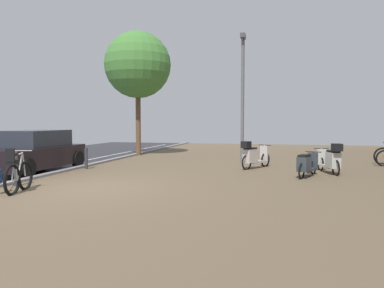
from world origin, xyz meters
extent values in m
cube|color=brown|center=(4.80, 0.00, -0.03)|extent=(14.40, 40.00, 0.05)
cube|color=gray|center=(-2.40, 0.00, 0.04)|extent=(0.24, 40.00, 0.08)
torus|color=black|center=(-1.35, -1.18, 0.34)|extent=(0.25, 0.76, 0.76)
torus|color=black|center=(-1.51, -0.51, 0.34)|extent=(0.25, 0.76, 0.76)
cylinder|color=#B6B7B5|center=(-1.45, -0.77, 0.62)|extent=(0.11, 0.34, 0.67)
cylinder|color=#B6B7B5|center=(-1.40, -0.98, 0.59)|extent=(0.07, 0.15, 0.61)
cylinder|color=#B6B7B5|center=(-1.43, -0.83, 0.92)|extent=(0.13, 0.42, 0.09)
cylinder|color=#B6B7B5|center=(-1.38, -1.05, 0.32)|extent=(0.09, 0.27, 0.08)
cylinder|color=#B6B7B5|center=(-1.37, -1.10, 0.62)|extent=(0.06, 0.18, 0.56)
cylinder|color=#B6B7B5|center=(-1.49, -0.57, 0.64)|extent=(0.06, 0.16, 0.61)
cube|color=black|center=(-1.39, -1.03, 0.93)|extent=(0.14, 0.23, 0.06)
cylinder|color=#ADADB2|center=(-1.48, -0.63, 0.99)|extent=(0.47, 0.13, 0.02)
cube|color=black|center=(-1.36, -1.13, 0.76)|extent=(0.25, 0.28, 0.10)
cube|color=black|center=(-1.34, -1.23, 0.94)|extent=(0.21, 0.10, 0.32)
cylinder|color=black|center=(-1.48, -1.01, 0.15)|extent=(0.17, 0.14, 0.30)
torus|color=black|center=(8.89, 7.63, 0.32)|extent=(0.72, 0.12, 0.72)
torus|color=black|center=(3.67, 4.64, 0.26)|extent=(0.33, 0.53, 0.57)
torus|color=black|center=(4.29, 5.73, 0.26)|extent=(0.33, 0.53, 0.57)
cube|color=silver|center=(3.98, 5.18, 0.23)|extent=(0.59, 0.75, 0.08)
cube|color=silver|center=(3.78, 4.84, 0.48)|extent=(0.53, 0.63, 0.49)
cube|color=black|center=(3.78, 4.84, 0.75)|extent=(0.47, 0.56, 0.06)
cylinder|color=silver|center=(4.27, 5.71, 0.54)|extent=(0.12, 0.14, 0.58)
cube|color=silver|center=(4.24, 5.64, 0.52)|extent=(0.32, 0.23, 0.57)
cylinder|color=black|center=(4.26, 5.68, 0.83)|extent=(0.47, 0.28, 0.03)
cube|color=black|center=(3.64, 4.60, 0.90)|extent=(0.38, 0.38, 0.24)
torus|color=black|center=(6.57, 3.85, 0.24)|extent=(0.20, 0.53, 0.54)
torus|color=black|center=(6.23, 5.07, 0.24)|extent=(0.20, 0.53, 0.54)
cube|color=silver|center=(6.40, 4.46, 0.22)|extent=(0.46, 0.76, 0.08)
cube|color=silver|center=(6.51, 4.07, 0.47)|extent=(0.44, 0.62, 0.51)
cube|color=black|center=(6.51, 4.07, 0.75)|extent=(0.39, 0.56, 0.06)
cylinder|color=silver|center=(6.23, 5.05, 0.51)|extent=(0.10, 0.13, 0.54)
cube|color=silver|center=(6.25, 4.98, 0.49)|extent=(0.33, 0.16, 0.54)
cylinder|color=black|center=(6.24, 5.02, 0.78)|extent=(0.51, 0.17, 0.03)
cube|color=black|center=(6.58, 3.80, 0.90)|extent=(0.35, 0.35, 0.24)
torus|color=black|center=(5.46, 2.86, 0.23)|extent=(0.23, 0.50, 0.51)
torus|color=black|center=(5.90, 3.99, 0.23)|extent=(0.23, 0.50, 0.51)
cube|color=#323B43|center=(5.68, 3.42, 0.21)|extent=(0.51, 0.74, 0.08)
cube|color=#323B43|center=(5.54, 3.06, 0.43)|extent=(0.47, 0.61, 0.45)
cube|color=black|center=(5.54, 3.06, 0.69)|extent=(0.42, 0.55, 0.06)
cylinder|color=#323B43|center=(5.89, 3.97, 0.49)|extent=(0.11, 0.14, 0.52)
cube|color=#323B43|center=(5.86, 3.90, 0.46)|extent=(0.33, 0.19, 0.51)
cylinder|color=black|center=(5.88, 3.94, 0.74)|extent=(0.50, 0.21, 0.03)
cube|color=black|center=(-3.46, 2.46, 0.51)|extent=(1.74, 3.91, 0.69)
cube|color=#282D38|center=(-3.46, 2.59, 1.14)|extent=(1.46, 2.23, 0.57)
cylinder|color=black|center=(-4.30, 3.89, 0.31)|extent=(0.20, 0.62, 0.62)
cylinder|color=black|center=(-2.63, 3.89, 0.31)|extent=(0.20, 0.62, 0.62)
cylinder|color=black|center=(-2.63, 1.02, 0.31)|extent=(0.20, 0.62, 0.62)
cylinder|color=slate|center=(3.28, 6.88, 2.56)|extent=(0.14, 0.14, 5.12)
cube|color=#4C4C51|center=(3.28, 6.88, 5.24)|extent=(0.20, 0.52, 0.18)
cylinder|color=brown|center=(-2.26, 9.17, 1.72)|extent=(0.26, 0.26, 3.43)
sphere|color=#48863A|center=(-2.26, 9.17, 4.61)|extent=(3.37, 3.37, 3.37)
cylinder|color=#38383D|center=(-2.05, -0.17, 0.46)|extent=(0.12, 0.12, 0.92)
cylinder|color=#38383D|center=(-2.05, 3.50, 0.39)|extent=(0.12, 0.12, 0.77)
camera|label=1|loc=(4.78, -8.58, 1.72)|focal=34.39mm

